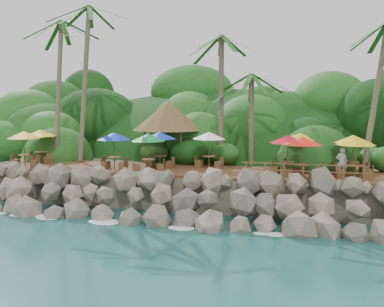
# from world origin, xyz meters

# --- Properties ---
(ground) EXTENTS (140.00, 140.00, 0.00)m
(ground) POSITION_xyz_m (0.00, 0.00, 0.00)
(ground) COLOR #19514F
(ground) RESTS_ON ground
(land_base) EXTENTS (32.00, 25.20, 2.10)m
(land_base) POSITION_xyz_m (0.00, 16.00, 1.05)
(land_base) COLOR gray
(land_base) RESTS_ON ground
(jungle_hill) EXTENTS (44.80, 28.00, 15.40)m
(jungle_hill) POSITION_xyz_m (0.00, 23.50, 0.00)
(jungle_hill) COLOR #143811
(jungle_hill) RESTS_ON ground
(seawall) EXTENTS (29.00, 4.00, 2.30)m
(seawall) POSITION_xyz_m (0.00, 2.00, 1.15)
(seawall) COLOR gray
(seawall) RESTS_ON ground
(terrace) EXTENTS (26.00, 5.00, 0.20)m
(terrace) POSITION_xyz_m (0.00, 6.00, 2.20)
(terrace) COLOR brown
(terrace) RESTS_ON land_base
(jungle_foliage) EXTENTS (44.00, 16.00, 12.00)m
(jungle_foliage) POSITION_xyz_m (0.00, 15.00, 0.00)
(jungle_foliage) COLOR #143811
(jungle_foliage) RESTS_ON ground
(foam_line) EXTENTS (25.20, 0.80, 0.06)m
(foam_line) POSITION_xyz_m (0.00, 0.30, 0.03)
(foam_line) COLOR white
(foam_line) RESTS_ON ground
(palms) EXTENTS (31.63, 7.25, 13.08)m
(palms) POSITION_xyz_m (1.75, 8.69, 11.85)
(palms) COLOR brown
(palms) RESTS_ON ground
(palapa) EXTENTS (5.49, 5.49, 4.60)m
(palapa) POSITION_xyz_m (-2.89, 9.79, 5.79)
(palapa) COLOR brown
(palapa) RESTS_ON ground
(dining_clusters) EXTENTS (24.34, 5.51, 2.50)m
(dining_clusters) POSITION_xyz_m (0.75, 5.67, 4.38)
(dining_clusters) COLOR brown
(dining_clusters) RESTS_ON terrace
(railing) EXTENTS (7.20, 0.10, 1.00)m
(railing) POSITION_xyz_m (7.30, 3.65, 2.91)
(railing) COLOR brown
(railing) RESTS_ON terrace
(waiter) EXTENTS (0.65, 0.44, 1.77)m
(waiter) POSITION_xyz_m (9.53, 5.64, 3.18)
(waiter) COLOR silver
(waiter) RESTS_ON terrace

